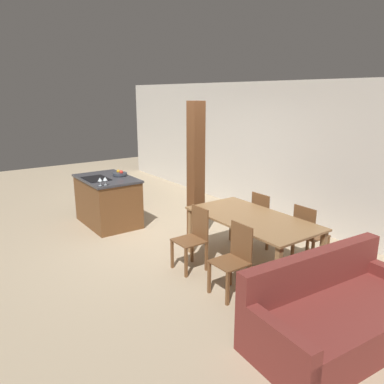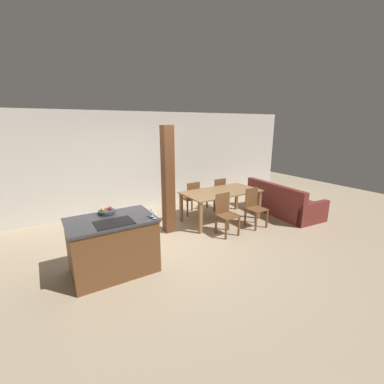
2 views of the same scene
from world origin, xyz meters
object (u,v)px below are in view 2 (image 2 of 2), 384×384
kitchen_island (113,245)px  dining_chair_near_left (226,213)px  fruit_bowl (107,211)px  dining_table (221,194)px  dining_chair_near_right (254,207)px  wine_glass_middle (152,210)px  wine_glass_near (154,212)px  couch (283,203)px  dining_chair_far_left (191,197)px  timber_post (168,181)px  dining_chair_far_right (217,193)px

kitchen_island → dining_chair_near_left: bearing=5.1°
fruit_bowl → dining_table: fruit_bowl is taller
kitchen_island → dining_chair_near_right: (3.38, 0.22, 0.01)m
dining_chair_near_right → wine_glass_middle: bearing=-170.0°
dining_chair_near_left → dining_chair_near_right: size_ratio=1.00×
wine_glass_near → dining_table: wine_glass_near is taller
wine_glass_near → dining_chair_near_left: (1.92, 0.59, -0.56)m
wine_glass_middle → dining_chair_near_right: size_ratio=0.16×
wine_glass_middle → dining_chair_near_left: (1.92, 0.49, -0.56)m
dining_table → dining_chair_near_left: (-0.43, -0.73, -0.19)m
dining_chair_near_left → couch: (2.19, 0.24, -0.20)m
dining_chair_near_left → dining_chair_far_left: size_ratio=1.00×
wine_glass_middle → timber_post: size_ratio=0.06×
dining_table → dining_chair_far_left: dining_chair_far_left is taller
dining_chair_near_right → wine_glass_near: bearing=-168.1°
kitchen_island → couch: (4.70, 0.47, -0.19)m
dining_chair_near_left → wine_glass_middle: bearing=-165.6°
dining_chair_far_left → dining_chair_near_right: bearing=120.9°
wine_glass_middle → dining_table: 2.68m
kitchen_island → dining_chair_near_left: kitchen_island is taller
fruit_bowl → dining_chair_near_right: (3.37, -0.05, -0.49)m
fruit_bowl → dining_chair_near_left: size_ratio=0.30×
fruit_bowl → couch: (4.69, 0.19, -0.69)m
couch → dining_chair_near_right: bearing=105.0°
dining_chair_near_left → dining_chair_far_left: (0.00, 1.45, 0.00)m
dining_chair_far_left → timber_post: (-1.00, -0.68, 0.70)m
fruit_bowl → dining_chair_near_left: (2.50, -0.05, -0.49)m
kitchen_island → wine_glass_middle: bearing=-24.5°
couch → dining_chair_near_left: bearing=100.8°
dining_chair_far_right → dining_chair_near_right: bearing=90.0°
dining_table → couch: 1.86m
wine_glass_middle → timber_post: 1.57m
dining_chair_near_right → couch: size_ratio=0.44×
dining_chair_near_left → dining_chair_near_right: 0.87m
fruit_bowl → timber_post: size_ratio=0.12×
kitchen_island → dining_table: bearing=17.8°
fruit_bowl → dining_chair_far_right: bearing=22.5°
timber_post → dining_chair_near_right: bearing=-22.5°
dining_chair_near_left → dining_chair_far_right: same height
couch → timber_post: bearing=85.0°
kitchen_island → fruit_bowl: bearing=87.9°
dining_chair_near_left → timber_post: timber_post is taller
kitchen_island → dining_chair_near_right: size_ratio=1.48×
wine_glass_middle → dining_chair_near_right: bearing=10.0°
dining_table → dining_chair_near_left: dining_chair_near_left is taller
dining_chair_far_left → kitchen_island: bearing=33.7°
dining_table → timber_post: timber_post is taller
dining_chair_near_left → timber_post: size_ratio=0.38×
wine_glass_near → dining_chair_far_right: wine_glass_near is taller
kitchen_island → fruit_bowl: (0.01, 0.28, 0.50)m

